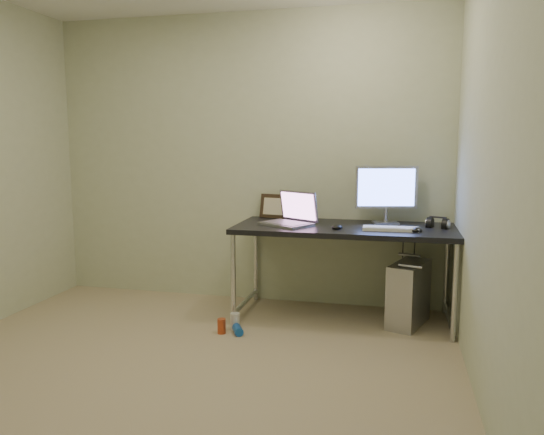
{
  "coord_description": "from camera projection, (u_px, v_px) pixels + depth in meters",
  "views": [
    {
      "loc": [
        1.29,
        -2.74,
        1.4
      ],
      "look_at": [
        0.4,
        1.03,
        0.85
      ],
      "focal_mm": 35.0,
      "sensor_mm": 36.0,
      "label": 1
    }
  ],
  "objects": [
    {
      "name": "floor",
      "position": [
        167.0,
        381.0,
        3.13
      ],
      "size": [
        3.5,
        3.5,
        0.0
      ],
      "primitive_type": "plane",
      "color": "tan",
      "rests_on": "ground"
    },
    {
      "name": "wall_back",
      "position": [
        247.0,
        160.0,
        4.64
      ],
      "size": [
        3.5,
        0.02,
        2.5
      ],
      "primitive_type": "cube",
      "color": "beige",
      "rests_on": "ground"
    },
    {
      "name": "wall_right",
      "position": [
        495.0,
        174.0,
        2.56
      ],
      "size": [
        0.02,
        3.5,
        2.5
      ],
      "primitive_type": "cube",
      "color": "beige",
      "rests_on": "ground"
    },
    {
      "name": "desk",
      "position": [
        344.0,
        235.0,
        4.16
      ],
      "size": [
        1.7,
        0.74,
        0.75
      ],
      "color": "black",
      "rests_on": "ground"
    },
    {
      "name": "tower_computer",
      "position": [
        409.0,
        294.0,
        4.08
      ],
      "size": [
        0.35,
        0.51,
        0.52
      ],
      "rotation": [
        0.0,
        0.0,
        -0.34
      ],
      "color": "silver",
      "rests_on": "ground"
    },
    {
      "name": "cable_a",
      "position": [
        402.0,
        264.0,
        4.41
      ],
      "size": [
        0.01,
        0.16,
        0.69
      ],
      "primitive_type": "cylinder",
      "rotation": [
        0.21,
        0.0,
        0.0
      ],
      "color": "black",
      "rests_on": "ground"
    },
    {
      "name": "cable_b",
      "position": [
        413.0,
        267.0,
        4.37
      ],
      "size": [
        0.02,
        0.11,
        0.71
      ],
      "primitive_type": "cylinder",
      "rotation": [
        0.14,
        0.0,
        0.09
      ],
      "color": "black",
      "rests_on": "ground"
    },
    {
      "name": "can_red",
      "position": [
        222.0,
        326.0,
        3.91
      ],
      "size": [
        0.08,
        0.08,
        0.11
      ],
      "primitive_type": "cylinder",
      "rotation": [
        0.0,
        0.0,
        0.35
      ],
      "color": "#B13F1D",
      "rests_on": "ground"
    },
    {
      "name": "can_white",
      "position": [
        235.0,
        321.0,
        3.98
      ],
      "size": [
        0.08,
        0.08,
        0.13
      ],
      "primitive_type": "cylinder",
      "rotation": [
        0.0,
        0.0,
        -0.09
      ],
      "color": "silver",
      "rests_on": "ground"
    },
    {
      "name": "can_blue",
      "position": [
        238.0,
        330.0,
        3.9
      ],
      "size": [
        0.11,
        0.13,
        0.07
      ],
      "primitive_type": "cylinder",
      "rotation": [
        1.57,
        0.0,
        0.49
      ],
      "color": "blue",
      "rests_on": "ground"
    },
    {
      "name": "laptop",
      "position": [
        291.0,
        217.0,
        4.22
      ],
      "size": [
        0.49,
        0.46,
        0.26
      ],
      "rotation": [
        0.0,
        0.0,
        -0.55
      ],
      "color": "#A7A8AF",
      "rests_on": "desk"
    },
    {
      "name": "monitor",
      "position": [
        386.0,
        190.0,
        4.24
      ],
      "size": [
        0.49,
        0.19,
        0.46
      ],
      "rotation": [
        0.0,
        0.0,
        0.23
      ],
      "color": "#A7A8AF",
      "rests_on": "desk"
    },
    {
      "name": "keyboard",
      "position": [
        391.0,
        229.0,
        3.95
      ],
      "size": [
        0.41,
        0.14,
        0.02
      ],
      "primitive_type": "cube",
      "rotation": [
        0.0,
        0.0,
        0.02
      ],
      "color": "white",
      "rests_on": "desk"
    },
    {
      "name": "mouse_right",
      "position": [
        417.0,
        229.0,
        3.89
      ],
      "size": [
        0.11,
        0.14,
        0.04
      ],
      "primitive_type": "ellipsoid",
      "rotation": [
        0.0,
        0.0,
        -0.31
      ],
      "color": "black",
      "rests_on": "desk"
    },
    {
      "name": "mouse_left",
      "position": [
        337.0,
        226.0,
        4.02
      ],
      "size": [
        0.1,
        0.13,
        0.04
      ],
      "primitive_type": "ellipsoid",
      "rotation": [
        0.0,
        0.0,
        -0.21
      ],
      "color": "black",
      "rests_on": "desk"
    },
    {
      "name": "headphones",
      "position": [
        438.0,
        224.0,
        4.06
      ],
      "size": [
        0.19,
        0.11,
        0.11
      ],
      "rotation": [
        0.0,
        0.0,
        -0.35
      ],
      "color": "black",
      "rests_on": "desk"
    },
    {
      "name": "picture_frame",
      "position": [
        274.0,
        206.0,
        4.57
      ],
      "size": [
        0.27,
        0.12,
        0.21
      ],
      "primitive_type": "cube",
      "rotation": [
        -0.21,
        0.0,
        -0.2
      ],
      "color": "black",
      "rests_on": "desk"
    },
    {
      "name": "webcam",
      "position": [
        302.0,
        209.0,
        4.52
      ],
      "size": [
        0.04,
        0.03,
        0.12
      ],
      "rotation": [
        0.0,
        0.0,
        0.11
      ],
      "color": "silver",
      "rests_on": "desk"
    }
  ]
}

